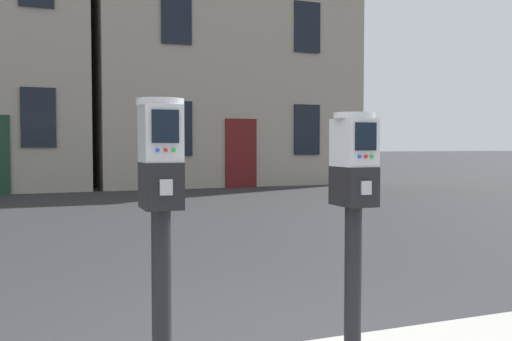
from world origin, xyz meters
The scene contains 3 objects.
parking_meter_near_kerb centered at (-0.74, -0.32, 1.11)m, with size 0.22×0.26×1.41m.
parking_meter_twin_adjacent centered at (0.28, -0.32, 1.08)m, with size 0.22×0.26×1.37m.
townhouse_orange_brick centered at (5.04, 17.21, 4.88)m, with size 8.50×7.04×9.75m.
Camera 1 is at (-1.33, -2.93, 1.35)m, focal length 40.82 mm.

